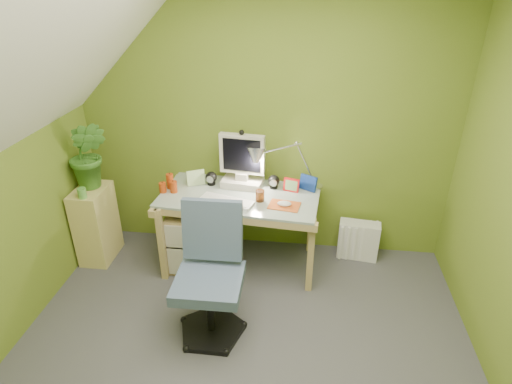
# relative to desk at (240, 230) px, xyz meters

# --- Properties ---
(floor) EXTENTS (3.20, 3.20, 0.01)m
(floor) POSITION_rel_desk_xyz_m (0.17, -1.23, -0.35)
(floor) COLOR #4B4B4F
(floor) RESTS_ON ground
(wall_back) EXTENTS (3.20, 0.01, 2.40)m
(wall_back) POSITION_rel_desk_xyz_m (0.17, 0.37, 0.85)
(wall_back) COLOR olive
(wall_back) RESTS_ON floor
(slope_ceiling) EXTENTS (1.10, 3.20, 1.10)m
(slope_ceiling) POSITION_rel_desk_xyz_m (-0.83, -1.23, 1.50)
(slope_ceiling) COLOR white
(slope_ceiling) RESTS_ON wall_left
(desk) EXTENTS (1.34, 0.75, 0.69)m
(desk) POSITION_rel_desk_xyz_m (0.00, 0.00, 0.00)
(desk) COLOR tan
(desk) RESTS_ON floor
(monitor) EXTENTS (0.38, 0.25, 0.49)m
(monitor) POSITION_rel_desk_xyz_m (0.00, 0.18, 0.59)
(monitor) COLOR beige
(monitor) RESTS_ON desk
(speaker_left) EXTENTS (0.12, 0.12, 0.12)m
(speaker_left) POSITION_rel_desk_xyz_m (-0.27, 0.16, 0.41)
(speaker_left) COLOR black
(speaker_left) RESTS_ON desk
(speaker_right) EXTENTS (0.10, 0.10, 0.12)m
(speaker_right) POSITION_rel_desk_xyz_m (0.27, 0.16, 0.41)
(speaker_right) COLOR black
(speaker_right) RESTS_ON desk
(keyboard) EXTENTS (0.46, 0.26, 0.02)m
(keyboard) POSITION_rel_desk_xyz_m (-0.08, -0.14, 0.36)
(keyboard) COLOR white
(keyboard) RESTS_ON desk
(mousepad) EXTENTS (0.27, 0.21, 0.01)m
(mousepad) POSITION_rel_desk_xyz_m (0.38, -0.14, 0.35)
(mousepad) COLOR #C3541E
(mousepad) RESTS_ON desk
(mouse) EXTENTS (0.12, 0.09, 0.04)m
(mouse) POSITION_rel_desk_xyz_m (0.38, -0.14, 0.37)
(mouse) COLOR white
(mouse) RESTS_ON mousepad
(amber_tumbler) EXTENTS (0.08, 0.08, 0.09)m
(amber_tumbler) POSITION_rel_desk_xyz_m (0.18, -0.08, 0.39)
(amber_tumbler) COLOR brown
(amber_tumbler) RESTS_ON desk
(candle_cluster) EXTENTS (0.20, 0.19, 0.13)m
(candle_cluster) POSITION_rel_desk_xyz_m (-0.60, 0.01, 0.41)
(candle_cluster) COLOR #B23B0F
(candle_cluster) RESTS_ON desk
(photo_frame_red) EXTENTS (0.13, 0.05, 0.11)m
(photo_frame_red) POSITION_rel_desk_xyz_m (0.42, 0.12, 0.40)
(photo_frame_red) COLOR red
(photo_frame_red) RESTS_ON desk
(photo_frame_blue) EXTENTS (0.14, 0.09, 0.13)m
(photo_frame_blue) POSITION_rel_desk_xyz_m (0.56, 0.16, 0.41)
(photo_frame_blue) COLOR navy
(photo_frame_blue) RESTS_ON desk
(photo_frame_green) EXTENTS (0.15, 0.09, 0.13)m
(photo_frame_green) POSITION_rel_desk_xyz_m (-0.40, 0.14, 0.41)
(photo_frame_green) COLOR #B0D08F
(photo_frame_green) RESTS_ON desk
(desk_lamp) EXTENTS (0.61, 0.31, 0.63)m
(desk_lamp) POSITION_rel_desk_xyz_m (0.45, 0.18, 0.66)
(desk_lamp) COLOR #BBBABF
(desk_lamp) RESTS_ON desk
(side_ledge) EXTENTS (0.26, 0.39, 0.69)m
(side_ledge) POSITION_rel_desk_xyz_m (-1.28, -0.05, -0.00)
(side_ledge) COLOR #D6C471
(side_ledge) RESTS_ON floor
(potted_plant) EXTENTS (0.34, 0.28, 0.59)m
(potted_plant) POSITION_rel_desk_xyz_m (-1.26, 0.00, 0.64)
(potted_plant) COLOR #3E7627
(potted_plant) RESTS_ON side_ledge
(green_cup) EXTENTS (0.07, 0.07, 0.09)m
(green_cup) POSITION_rel_desk_xyz_m (-1.26, -0.20, 0.38)
(green_cup) COLOR #62AA47
(green_cup) RESTS_ON side_ledge
(task_chair) EXTENTS (0.53, 0.53, 0.94)m
(task_chair) POSITION_rel_desk_xyz_m (-0.08, -0.84, 0.12)
(task_chair) COLOR #465873
(task_chair) RESTS_ON floor
(radiator) EXTENTS (0.37, 0.18, 0.35)m
(radiator) POSITION_rel_desk_xyz_m (1.04, 0.23, -0.17)
(radiator) COLOR silver
(radiator) RESTS_ON floor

